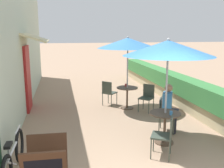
{
  "coord_description": "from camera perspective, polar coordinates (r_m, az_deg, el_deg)",
  "views": [
    {
      "loc": [
        -1.33,
        -3.07,
        2.5
      ],
      "look_at": [
        0.15,
        4.06,
        1.0
      ],
      "focal_mm": 40.0,
      "sensor_mm": 36.0,
      "label": 1
    }
  ],
  "objects": [
    {
      "name": "patio_umbrella_near",
      "position": [
        5.54,
        12.73,
        8.0
      ],
      "size": [
        1.97,
        1.97,
        2.39
      ],
      "color": "#B7B7BC",
      "rests_on": "ground_plane"
    },
    {
      "name": "planter_hedge",
      "position": [
        9.91,
        12.83,
        -0.07
      ],
      "size": [
        0.6,
        10.7,
        1.01
      ],
      "color": "tan",
      "rests_on": "ground_plane"
    },
    {
      "name": "patio_umbrella_mid",
      "position": [
        8.1,
        3.63,
        9.32
      ],
      "size": [
        1.97,
        1.97,
        2.39
      ],
      "color": "#B7B7BC",
      "rests_on": "ground_plane"
    },
    {
      "name": "patio_table_near",
      "position": [
        5.88,
        11.99,
        -8.52
      ],
      "size": [
        0.71,
        0.71,
        0.72
      ],
      "color": "brown",
      "rests_on": "ground_plane"
    },
    {
      "name": "cafe_chair_mid_right",
      "position": [
        8.61,
        -0.8,
        -1.67
      ],
      "size": [
        0.57,
        0.57,
        0.87
      ],
      "rotation": [
        0.0,
        0.0,
        11.8
      ],
      "color": "#384238",
      "rests_on": "ground_plane"
    },
    {
      "name": "bicycle_leaning",
      "position": [
        4.86,
        -21.54,
        -15.48
      ],
      "size": [
        0.11,
        1.76,
        0.75
      ],
      "rotation": [
        0.0,
        0.0,
        -0.02
      ],
      "color": "black",
      "rests_on": "ground_plane"
    },
    {
      "name": "cafe_chair_near_left",
      "position": [
        6.53,
        11.9,
        -6.29
      ],
      "size": [
        0.54,
        0.54,
        0.87
      ],
      "rotation": [
        0.0,
        0.0,
        4.21
      ],
      "color": "#384238",
      "rests_on": "ground_plane"
    },
    {
      "name": "cafe_chair_mid_left",
      "position": [
        8.1,
        8.05,
        -2.65
      ],
      "size": [
        0.57,
        0.57,
        0.87
      ],
      "rotation": [
        0.0,
        0.0,
        8.65
      ],
      "color": "#384238",
      "rests_on": "ground_plane"
    },
    {
      "name": "seated_patron_near_left",
      "position": [
        6.47,
        12.95,
        -4.92
      ],
      "size": [
        0.5,
        0.47,
        1.25
      ],
      "rotation": [
        0.0,
        0.0,
        4.21
      ],
      "color": "#23232D",
      "rests_on": "ground_plane"
    },
    {
      "name": "cafe_chair_near_right",
      "position": [
        5.22,
        12.13,
        -10.95
      ],
      "size": [
        0.54,
        0.54,
        0.87
      ],
      "rotation": [
        0.0,
        0.0,
        7.35
      ],
      "color": "#384238",
      "rests_on": "ground_plane"
    },
    {
      "name": "patio_table_mid",
      "position": [
        8.33,
        3.48,
        -2.27
      ],
      "size": [
        0.71,
        0.71,
        0.72
      ],
      "color": "brown",
      "rests_on": "ground_plane"
    },
    {
      "name": "cafe_facade_wall",
      "position": [
        8.88,
        -19.78,
        8.31
      ],
      "size": [
        0.98,
        11.7,
        4.2
      ],
      "color": "#B2C1AD",
      "rests_on": "ground_plane"
    },
    {
      "name": "coffee_cup_mid",
      "position": [
        8.43,
        3.19,
        -0.24
      ],
      "size": [
        0.07,
        0.07,
        0.09
      ],
      "color": "#B73D3D",
      "rests_on": "patio_table_mid"
    },
    {
      "name": "coffee_cup_near",
      "position": [
        5.67,
        13.34,
        -6.47
      ],
      "size": [
        0.07,
        0.07,
        0.09
      ],
      "color": "teal",
      "rests_on": "patio_table_near"
    }
  ]
}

